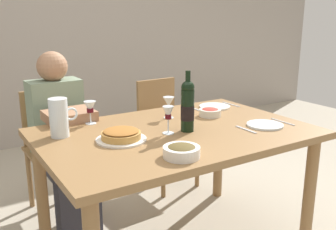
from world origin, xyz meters
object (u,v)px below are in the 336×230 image
wine_glass_right_diner (90,108)px  dinner_plate_right_setting (265,125)px  water_pitcher (59,120)px  olive_bowl (182,151)px  baked_tart (121,135)px  chair_left (53,143)px  wine_glass_left_diner (168,114)px  salad_bowl (210,112)px  dining_table (176,146)px  wine_bottle (188,106)px  diner_left (63,135)px  wine_glass_centre (169,103)px  dinner_plate_left_setting (215,106)px  chair_right (163,125)px

wine_glass_right_diner → dinner_plate_right_setting: (0.85, -0.58, -0.09)m
water_pitcher → olive_bowl: 0.71m
baked_tart → chair_left: bearing=97.1°
water_pitcher → wine_glass_left_diner: (0.52, -0.26, 0.02)m
water_pitcher → salad_bowl: size_ratio=1.48×
dining_table → wine_glass_right_diner: (-0.36, 0.38, 0.19)m
salad_bowl → chair_left: chair_left is taller
dining_table → wine_bottle: wine_bottle is taller
wine_glass_left_diner → diner_left: diner_left is taller
olive_bowl → chair_left: (-0.25, 1.28, -0.29)m
dining_table → wine_glass_centre: bearing=66.9°
wine_bottle → olive_bowl: (-0.25, -0.32, -0.11)m
olive_bowl → dinner_plate_left_setting: (0.73, 0.67, -0.02)m
baked_tart → dinner_plate_right_setting: baked_tart is taller
baked_tart → wine_bottle: bearing=-6.8°
wine_glass_right_diner → dinner_plate_right_setting: bearing=-34.5°
dinner_plate_left_setting → chair_left: size_ratio=0.25×
wine_glass_centre → diner_left: 0.75m
olive_bowl → dining_table: bearing=60.6°
salad_bowl → olive_bowl: olive_bowl is taller
baked_tart → olive_bowl: 0.39m
wine_glass_left_diner → dinner_plate_left_setting: bearing=29.6°
wine_glass_left_diner → wine_glass_right_diner: bearing=125.7°
dining_table → chair_right: chair_right is taller
wine_glass_right_diner → baked_tart: bearing=-86.5°
salad_bowl → chair_right: chair_right is taller
dining_table → water_pitcher: size_ratio=7.21×
dinner_plate_right_setting → diner_left: size_ratio=0.18×
dining_table → diner_left: (-0.45, 0.68, -0.05)m
olive_bowl → dinner_plate_left_setting: size_ratio=0.79×
wine_glass_centre → diner_left: (-0.55, 0.44, -0.24)m
wine_glass_left_diner → chair_left: 1.09m
wine_glass_centre → dinner_plate_left_setting: 0.44m
wine_glass_right_diner → wine_glass_centre: wine_glass_right_diner is taller
dinner_plate_left_setting → chair_left: bearing=147.9°
wine_bottle → salad_bowl: wine_bottle is taller
water_pitcher → salad_bowl: 0.94m
water_pitcher → wine_glass_centre: water_pitcher is taller
dining_table → water_pitcher: 0.66m
wine_bottle → wine_glass_right_diner: (-0.41, 0.42, -0.05)m
baked_tart → chair_left: (-0.12, 0.92, -0.29)m
wine_glass_left_diner → dinner_plate_left_setting: size_ratio=0.71×
olive_bowl → diner_left: (-0.24, 1.05, -0.17)m
olive_bowl → chair_right: 1.43m
wine_bottle → chair_left: bearing=117.3°
olive_bowl → wine_glass_left_diner: size_ratio=1.11×
wine_bottle → baked_tart: (-0.38, 0.05, -0.12)m
baked_tart → wine_glass_left_diner: wine_glass_left_diner is taller
wine_glass_right_diner → diner_left: size_ratio=0.12×
wine_glass_left_diner → diner_left: (-0.38, 0.71, -0.25)m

